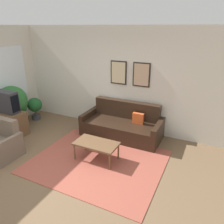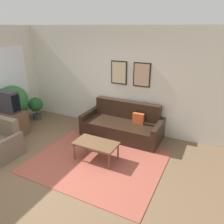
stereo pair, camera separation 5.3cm
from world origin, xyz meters
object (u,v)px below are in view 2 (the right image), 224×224
Objects in this scene: tv at (7,102)px; potted_plant_tall at (13,101)px; couch at (123,125)px; coffee_table at (96,144)px.

potted_plant_tall reaches higher than tv.
coffee_table is (-0.05, -1.27, 0.08)m from couch.
potted_plant_tall is (-0.25, 0.36, -0.13)m from tv.
potted_plant_tall is at bearing 124.40° from tv.
potted_plant_tall is (-2.91, -0.84, 0.47)m from couch.
potted_plant_tall reaches higher than couch.
potted_plant_tall is at bearing 171.48° from coffee_table.
couch is 3.28× the size of tv.
couch is at bearing 87.65° from coffee_table.
couch is 3.07m from potted_plant_tall.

